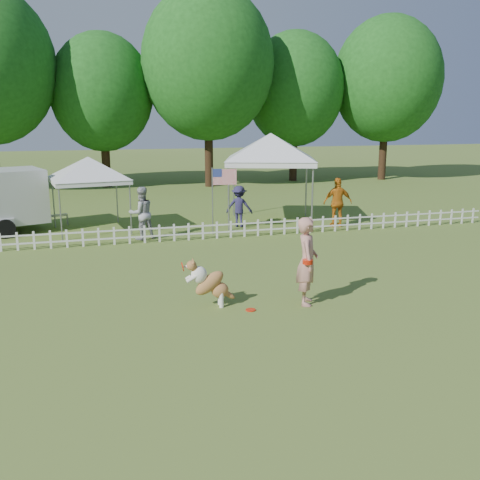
{
  "coord_description": "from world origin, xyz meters",
  "views": [
    {
      "loc": [
        -3.81,
        -10.77,
        4.18
      ],
      "look_at": [
        -0.29,
        2.0,
        1.1
      ],
      "focal_mm": 40.0,
      "sensor_mm": 36.0,
      "label": 1
    }
  ],
  "objects_px": {
    "frisbee_on_turf": "(251,310)",
    "canopy_tent_left": "(90,195)",
    "spectator_b": "(239,206)",
    "handler": "(307,261)",
    "spectator_a": "(141,213)",
    "flag_pole": "(213,201)",
    "canopy_tent_right": "(270,180)",
    "spectator_c": "(338,202)",
    "dog": "(210,283)"
  },
  "relations": [
    {
      "from": "frisbee_on_turf",
      "to": "canopy_tent_left",
      "type": "distance_m",
      "value": 10.2
    },
    {
      "from": "dog",
      "to": "flag_pole",
      "type": "bearing_deg",
      "value": 80.62
    },
    {
      "from": "frisbee_on_turf",
      "to": "canopy_tent_left",
      "type": "height_order",
      "value": "canopy_tent_left"
    },
    {
      "from": "canopy_tent_right",
      "to": "spectator_b",
      "type": "bearing_deg",
      "value": -144.81
    },
    {
      "from": "dog",
      "to": "frisbee_on_turf",
      "type": "xyz_separation_m",
      "value": [
        0.8,
        -0.47,
        -0.54
      ]
    },
    {
      "from": "handler",
      "to": "frisbee_on_turf",
      "type": "bearing_deg",
      "value": 114.13
    },
    {
      "from": "spectator_b",
      "to": "canopy_tent_left",
      "type": "bearing_deg",
      "value": 17.67
    },
    {
      "from": "dog",
      "to": "handler",
      "type": "bearing_deg",
      "value": -6.37
    },
    {
      "from": "canopy_tent_right",
      "to": "spectator_b",
      "type": "relative_size",
      "value": 2.18
    },
    {
      "from": "handler",
      "to": "spectator_a",
      "type": "bearing_deg",
      "value": 41.51
    },
    {
      "from": "spectator_b",
      "to": "dog",
      "type": "bearing_deg",
      "value": 94.81
    },
    {
      "from": "canopy_tent_left",
      "to": "spectator_a",
      "type": "distance_m",
      "value": 2.53
    },
    {
      "from": "canopy_tent_right",
      "to": "spectator_c",
      "type": "relative_size",
      "value": 1.83
    },
    {
      "from": "spectator_b",
      "to": "spectator_c",
      "type": "bearing_deg",
      "value": -171.47
    },
    {
      "from": "handler",
      "to": "flag_pole",
      "type": "xyz_separation_m",
      "value": [
        -0.46,
        7.72,
        0.2
      ]
    },
    {
      "from": "dog",
      "to": "canopy_tent_left",
      "type": "xyz_separation_m",
      "value": [
        -2.51,
        9.08,
        0.79
      ]
    },
    {
      "from": "canopy_tent_right",
      "to": "flag_pole",
      "type": "bearing_deg",
      "value": -132.06
    },
    {
      "from": "spectator_b",
      "to": "flag_pole",
      "type": "bearing_deg",
      "value": 64.88
    },
    {
      "from": "spectator_c",
      "to": "flag_pole",
      "type": "bearing_deg",
      "value": 9.85
    },
    {
      "from": "flag_pole",
      "to": "spectator_b",
      "type": "distance_m",
      "value": 1.75
    },
    {
      "from": "canopy_tent_left",
      "to": "spectator_b",
      "type": "relative_size",
      "value": 1.7
    },
    {
      "from": "frisbee_on_turf",
      "to": "spectator_c",
      "type": "height_order",
      "value": "spectator_c"
    },
    {
      "from": "frisbee_on_turf",
      "to": "spectator_a",
      "type": "height_order",
      "value": "spectator_a"
    },
    {
      "from": "spectator_a",
      "to": "spectator_b",
      "type": "relative_size",
      "value": 1.16
    },
    {
      "from": "spectator_b",
      "to": "spectator_a",
      "type": "bearing_deg",
      "value": 41.85
    },
    {
      "from": "spectator_a",
      "to": "spectator_b",
      "type": "distance_m",
      "value": 4.01
    },
    {
      "from": "handler",
      "to": "spectator_c",
      "type": "bearing_deg",
      "value": -9.76
    },
    {
      "from": "handler",
      "to": "spectator_a",
      "type": "xyz_separation_m",
      "value": [
        -2.99,
        7.61,
        -0.09
      ]
    },
    {
      "from": "handler",
      "to": "canopy_tent_left",
      "type": "relative_size",
      "value": 0.75
    },
    {
      "from": "handler",
      "to": "canopy_tent_right",
      "type": "xyz_separation_m",
      "value": [
        2.22,
        9.25,
        0.73
      ]
    },
    {
      "from": "spectator_a",
      "to": "spectator_c",
      "type": "height_order",
      "value": "spectator_c"
    },
    {
      "from": "dog",
      "to": "frisbee_on_turf",
      "type": "bearing_deg",
      "value": -27.0
    },
    {
      "from": "dog",
      "to": "canopy_tent_left",
      "type": "relative_size",
      "value": 0.41
    },
    {
      "from": "handler",
      "to": "dog",
      "type": "distance_m",
      "value": 2.23
    },
    {
      "from": "canopy_tent_left",
      "to": "canopy_tent_right",
      "type": "height_order",
      "value": "canopy_tent_right"
    },
    {
      "from": "handler",
      "to": "canopy_tent_left",
      "type": "distance_m",
      "value": 10.55
    },
    {
      "from": "handler",
      "to": "spectator_a",
      "type": "relative_size",
      "value": 1.09
    },
    {
      "from": "handler",
      "to": "spectator_c",
      "type": "height_order",
      "value": "handler"
    },
    {
      "from": "dog",
      "to": "spectator_a",
      "type": "relative_size",
      "value": 0.61
    },
    {
      "from": "dog",
      "to": "canopy_tent_right",
      "type": "xyz_separation_m",
      "value": [
        4.37,
        8.88,
        1.18
      ]
    },
    {
      "from": "spectator_a",
      "to": "spectator_c",
      "type": "distance_m",
      "value": 7.47
    },
    {
      "from": "spectator_a",
      "to": "canopy_tent_left",
      "type": "bearing_deg",
      "value": -64.1
    },
    {
      "from": "dog",
      "to": "spectator_b",
      "type": "distance_m",
      "value": 8.96
    },
    {
      "from": "frisbee_on_turf",
      "to": "handler",
      "type": "bearing_deg",
      "value": 4.05
    },
    {
      "from": "canopy_tent_left",
      "to": "flag_pole",
      "type": "bearing_deg",
      "value": -31.24
    },
    {
      "from": "canopy_tent_left",
      "to": "spectator_a",
      "type": "xyz_separation_m",
      "value": [
        1.67,
        -1.85,
        -0.43
      ]
    },
    {
      "from": "flag_pole",
      "to": "spectator_c",
      "type": "height_order",
      "value": "flag_pole"
    },
    {
      "from": "spectator_b",
      "to": "canopy_tent_right",
      "type": "bearing_deg",
      "value": -138.68
    },
    {
      "from": "frisbee_on_turf",
      "to": "dog",
      "type": "bearing_deg",
      "value": 149.43
    },
    {
      "from": "handler",
      "to": "flag_pole",
      "type": "distance_m",
      "value": 7.73
    }
  ]
}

